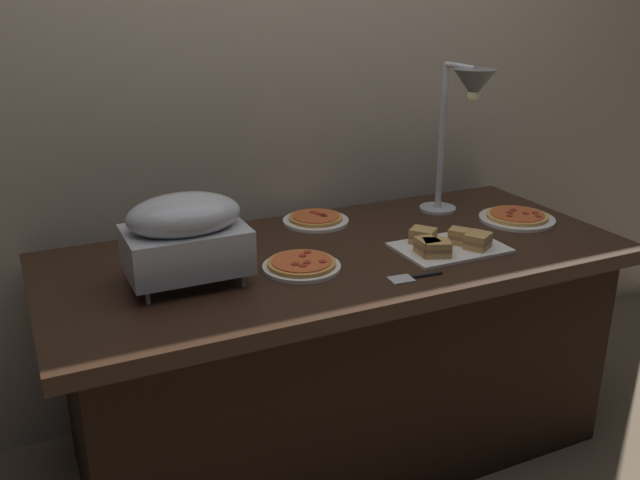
# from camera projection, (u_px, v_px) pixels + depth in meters

# --- Properties ---
(ground_plane) EXTENTS (8.00, 8.00, 0.00)m
(ground_plane) POSITION_uv_depth(u_px,v_px,m) (337.00, 445.00, 2.53)
(ground_plane) COLOR brown
(back_wall) EXTENTS (4.40, 0.04, 2.40)m
(back_wall) POSITION_uv_depth(u_px,v_px,m) (279.00, 95.00, 2.54)
(back_wall) COLOR tan
(back_wall) RESTS_ON ground_plane
(buffet_table) EXTENTS (1.90, 0.84, 0.76)m
(buffet_table) POSITION_uv_depth(u_px,v_px,m) (338.00, 352.00, 2.40)
(buffet_table) COLOR black
(buffet_table) RESTS_ON ground_plane
(chafing_dish) EXTENTS (0.34, 0.23, 0.27)m
(chafing_dish) POSITION_uv_depth(u_px,v_px,m) (185.00, 234.00, 1.97)
(chafing_dish) COLOR #B7BABF
(chafing_dish) RESTS_ON buffet_table
(heat_lamp) EXTENTS (0.15, 0.31, 0.56)m
(heat_lamp) POSITION_uv_depth(u_px,v_px,m) (467.00, 101.00, 2.41)
(heat_lamp) COLOR #B7BABF
(heat_lamp) RESTS_ON buffet_table
(pizza_plate_front) EXTENTS (0.28, 0.28, 0.03)m
(pizza_plate_front) POSITION_uv_depth(u_px,v_px,m) (517.00, 217.00, 2.55)
(pizza_plate_front) COLOR white
(pizza_plate_front) RESTS_ON buffet_table
(pizza_plate_center) EXTENTS (0.24, 0.24, 0.03)m
(pizza_plate_center) POSITION_uv_depth(u_px,v_px,m) (316.00, 219.00, 2.53)
(pizza_plate_center) COLOR white
(pizza_plate_center) RESTS_ON buffet_table
(pizza_plate_raised_stand) EXTENTS (0.24, 0.24, 0.03)m
(pizza_plate_raised_stand) POSITION_uv_depth(u_px,v_px,m) (302.00, 265.00, 2.12)
(pizza_plate_raised_stand) COLOR white
(pizza_plate_raised_stand) RESTS_ON buffet_table
(sandwich_platter) EXTENTS (0.35, 0.24, 0.06)m
(sandwich_platter) POSITION_uv_depth(u_px,v_px,m) (447.00, 244.00, 2.26)
(sandwich_platter) COLOR white
(sandwich_platter) RESTS_ON buffet_table
(sauce_cup_near) EXTENTS (0.06, 0.06, 0.03)m
(sauce_cup_near) POSITION_uv_depth(u_px,v_px,m) (247.00, 238.00, 2.33)
(sauce_cup_near) COLOR black
(sauce_cup_near) RESTS_ON buffet_table
(serving_spatula) EXTENTS (0.17, 0.06, 0.01)m
(serving_spatula) POSITION_uv_depth(u_px,v_px,m) (414.00, 277.00, 2.06)
(serving_spatula) COLOR #B7BABF
(serving_spatula) RESTS_ON buffet_table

